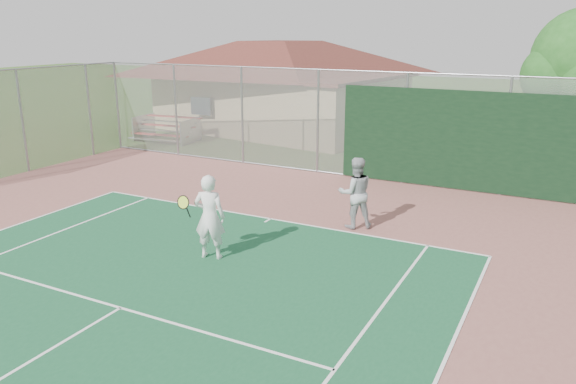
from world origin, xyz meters
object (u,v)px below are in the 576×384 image
at_px(bleachers, 166,128).
at_px(player_grey_back, 355,194).
at_px(player_white_front, 209,217).
at_px(clubhouse, 280,77).

bearing_deg(bleachers, player_grey_back, -36.95).
height_order(player_white_front, player_grey_back, player_white_front).
height_order(clubhouse, player_grey_back, clubhouse).
height_order(clubhouse, bleachers, clubhouse).
bearing_deg(player_grey_back, clubhouse, -89.51).
distance_m(player_white_front, player_grey_back, 3.86).
distance_m(clubhouse, player_white_front, 16.54).
height_order(bleachers, player_grey_back, player_grey_back).
relative_size(bleachers, player_grey_back, 1.61).
height_order(bleachers, player_white_front, player_white_front).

